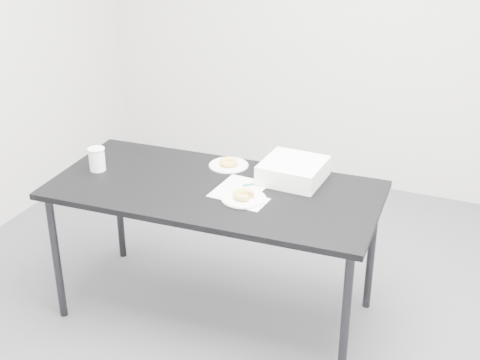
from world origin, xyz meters
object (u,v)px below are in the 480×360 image
at_px(plate_near, 244,198).
at_px(plate_far, 229,165).
at_px(donut_far, 229,162).
at_px(pen, 255,184).
at_px(scorecard, 239,189).
at_px(coffee_cup, 97,159).
at_px(bakery_box, 293,171).
at_px(donut_near, 244,195).
at_px(table, 214,197).

height_order(plate_near, plate_far, plate_near).
distance_m(plate_far, donut_far, 0.02).
relative_size(pen, plate_near, 0.60).
xyz_separation_m(scorecard, plate_far, (-0.17, 0.25, 0.00)).
bearing_deg(coffee_cup, pen, 10.68).
bearing_deg(pen, scorecard, -163.53).
height_order(donut_far, bakery_box, bakery_box).
bearing_deg(donut_far, bakery_box, -4.31).
height_order(scorecard, bakery_box, bakery_box).
xyz_separation_m(pen, bakery_box, (0.16, 0.14, 0.05)).
xyz_separation_m(scorecard, donut_far, (-0.17, 0.25, 0.02)).
xyz_separation_m(plate_far, coffee_cup, (-0.64, -0.34, 0.06)).
relative_size(pen, plate_far, 0.62).
bearing_deg(bakery_box, plate_far, 178.09).
height_order(pen, donut_near, donut_near).
height_order(table, donut_near, donut_near).
distance_m(plate_near, bakery_box, 0.36).
height_order(donut_near, bakery_box, bakery_box).
relative_size(plate_near, donut_near, 2.13).
height_order(scorecard, donut_far, donut_far).
bearing_deg(donut_far, coffee_cup, -152.44).
bearing_deg(table, donut_far, 95.89).
xyz_separation_m(plate_near, donut_near, (-0.00, 0.00, 0.02)).
distance_m(plate_far, coffee_cup, 0.73).
relative_size(pen, donut_near, 1.27).
xyz_separation_m(table, plate_far, (-0.04, 0.28, 0.06)).
xyz_separation_m(donut_near, coffee_cup, (-0.88, 0.01, 0.04)).
bearing_deg(pen, table, 171.34).
relative_size(plate_near, bakery_box, 0.72).
height_order(table, pen, pen).
distance_m(table, donut_far, 0.30).
relative_size(plate_far, bakery_box, 0.70).
bearing_deg(plate_near, pen, 92.77).
distance_m(scorecard, coffee_cup, 0.82).
bearing_deg(plate_near, scorecard, 124.03).
relative_size(table, donut_far, 16.95).
distance_m(plate_near, coffee_cup, 0.88).
bearing_deg(donut_near, scorecard, 124.03).
distance_m(pen, donut_near, 0.18).
xyz_separation_m(plate_near, coffee_cup, (-0.88, 0.01, 0.06)).
distance_m(donut_near, coffee_cup, 0.88).
relative_size(plate_near, plate_far, 1.03).
distance_m(table, scorecard, 0.15).
height_order(scorecard, donut_near, donut_near).
bearing_deg(pen, plate_near, -126.60).
height_order(plate_near, donut_near, donut_near).
xyz_separation_m(plate_near, plate_far, (-0.24, 0.35, -0.00)).
height_order(plate_far, bakery_box, bakery_box).
distance_m(donut_near, donut_far, 0.42).
xyz_separation_m(pen, donut_near, (0.01, -0.18, 0.02)).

